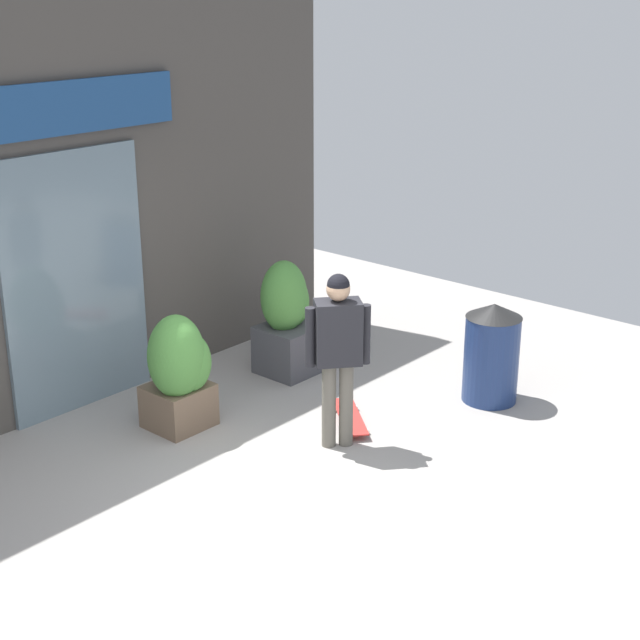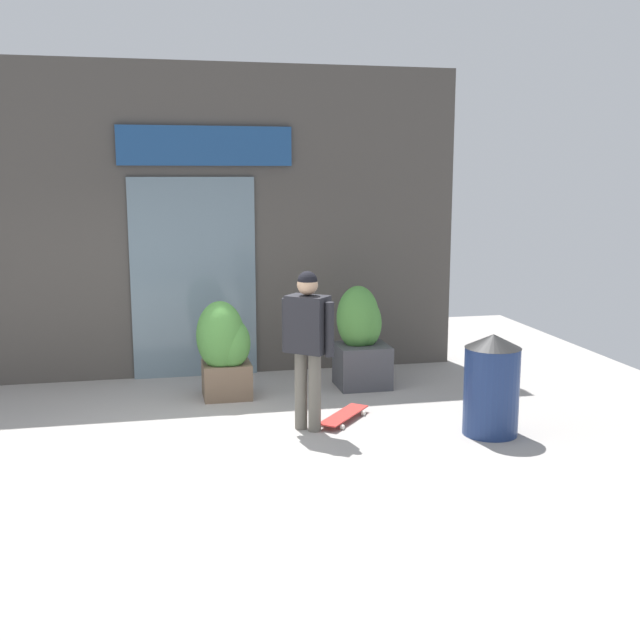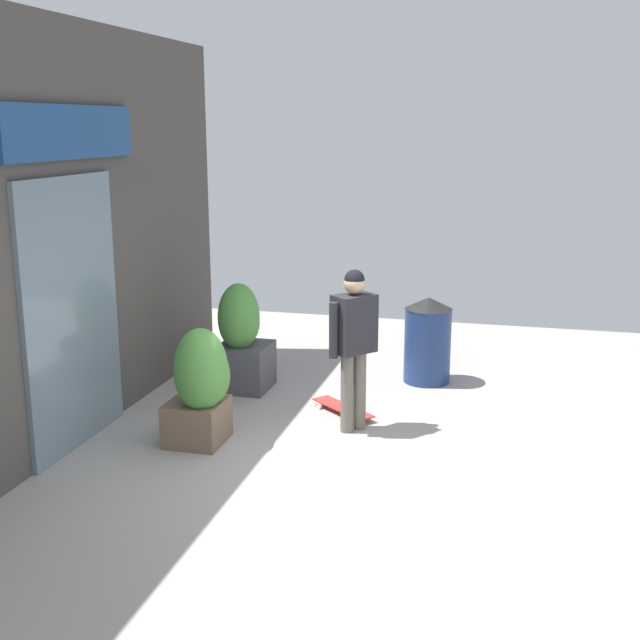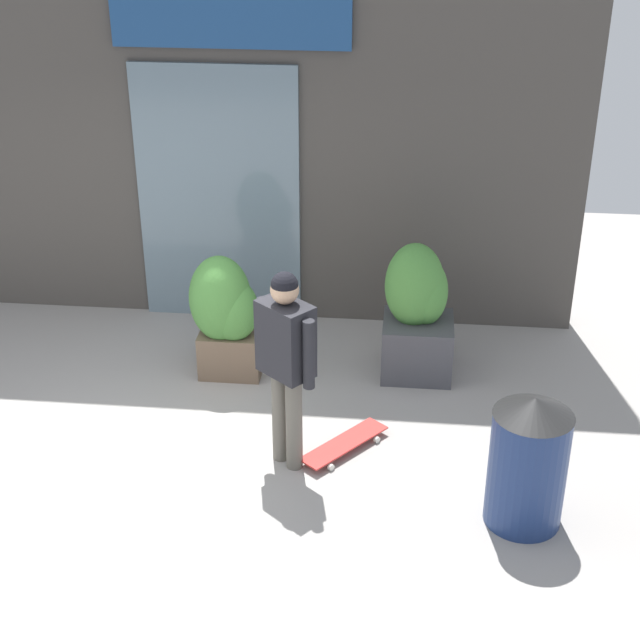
# 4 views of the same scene
# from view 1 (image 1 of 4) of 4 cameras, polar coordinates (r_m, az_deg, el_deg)

# --- Properties ---
(ground_plane) EXTENTS (12.00, 12.00, 0.00)m
(ground_plane) POSITION_cam_1_polar(r_m,az_deg,el_deg) (8.09, -3.37, -10.49)
(ground_plane) COLOR #9E9993
(building_facade) EXTENTS (7.26, 0.31, 3.99)m
(building_facade) POSITION_cam_1_polar(r_m,az_deg,el_deg) (9.40, -15.86, 6.18)
(building_facade) COLOR #4C4742
(building_facade) RESTS_ON ground_plane
(skateboarder) EXTENTS (0.48, 0.46, 1.65)m
(skateboarder) POSITION_cam_1_polar(r_m,az_deg,el_deg) (8.47, 1.08, -1.41)
(skateboarder) COLOR #666056
(skateboarder) RESTS_ON ground_plane
(skateboard) EXTENTS (0.69, 0.78, 0.08)m
(skateboard) POSITION_cam_1_polar(r_m,az_deg,el_deg) (9.28, 1.81, -5.82)
(skateboard) COLOR red
(skateboard) RESTS_ON ground_plane
(planter_box_left) EXTENTS (0.63, 0.61, 1.17)m
(planter_box_left) POSITION_cam_1_polar(r_m,az_deg,el_deg) (9.04, -8.40, -3.06)
(planter_box_left) COLOR brown
(planter_box_left) RESTS_ON ground_plane
(planter_box_right) EXTENTS (0.63, 0.59, 1.26)m
(planter_box_right) POSITION_cam_1_polar(r_m,az_deg,el_deg) (10.27, -1.95, 0.13)
(planter_box_right) COLOR #47474C
(planter_box_right) RESTS_ON ground_plane
(trash_bin) EXTENTS (0.57, 0.57, 1.04)m
(trash_bin) POSITION_cam_1_polar(r_m,az_deg,el_deg) (9.73, 10.25, -1.92)
(trash_bin) COLOR navy
(trash_bin) RESTS_ON ground_plane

